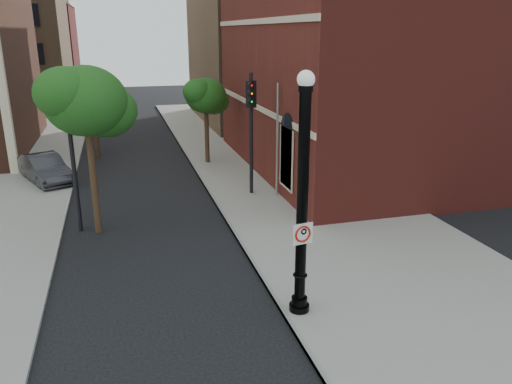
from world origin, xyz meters
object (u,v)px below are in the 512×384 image
object	(u,v)px
lamppost	(302,211)
traffic_signal_right	(251,115)
parked_car	(45,169)
no_parking_sign	(303,234)
traffic_signal_left	(70,133)

from	to	relation	value
lamppost	traffic_signal_right	distance (m)	10.08
lamppost	parked_car	world-z (taller)	lamppost
no_parking_sign	traffic_signal_left	world-z (taller)	traffic_signal_left
no_parking_sign	lamppost	bearing A→B (deg)	73.85
traffic_signal_left	lamppost	bearing A→B (deg)	-49.25
parked_car	lamppost	bearing A→B (deg)	-85.54
lamppost	no_parking_sign	distance (m)	0.56
no_parking_sign	parked_car	xyz separation A→B (m)	(-7.75, 14.75, -1.65)
parked_car	traffic_signal_left	world-z (taller)	traffic_signal_left
traffic_signal_right	traffic_signal_left	bearing A→B (deg)	173.90
traffic_signal_left	parked_car	bearing A→B (deg)	108.78
lamppost	no_parking_sign	bearing A→B (deg)	-97.80
lamppost	parked_car	size ratio (longest dim) A/B	1.49
lamppost	parked_car	distance (m)	16.68
lamppost	parked_car	xyz separation A→B (m)	(-7.77, 14.59, -2.19)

